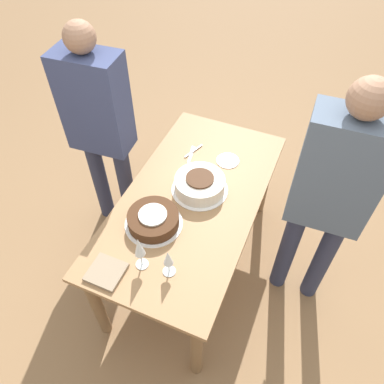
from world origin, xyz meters
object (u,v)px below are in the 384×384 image
(cake_center_white, at_px, (200,184))
(wine_glass_near, at_px, (139,248))
(person_cutting, at_px, (99,121))
(person_watching, at_px, (331,192))
(wine_glass_far, at_px, (168,259))
(cake_front_chocolate, at_px, (153,220))

(cake_center_white, height_order, wine_glass_near, wine_glass_near)
(person_cutting, bearing_deg, person_watching, -7.18)
(wine_glass_far, relative_size, person_cutting, 0.11)
(wine_glass_far, bearing_deg, person_cutting, -130.26)
(cake_center_white, distance_m, person_cutting, 0.77)
(cake_center_white, xyz_separation_m, wine_glass_near, (0.61, -0.08, 0.11))
(cake_front_chocolate, xyz_separation_m, wine_glass_near, (0.26, 0.06, 0.12))
(cake_front_chocolate, distance_m, wine_glass_far, 0.33)
(wine_glass_far, relative_size, person_watching, 0.11)
(person_watching, bearing_deg, wine_glass_near, 36.05)
(person_cutting, relative_size, person_watching, 0.97)
(cake_front_chocolate, relative_size, wine_glass_far, 1.82)
(cake_center_white, xyz_separation_m, wine_glass_far, (0.59, 0.07, 0.07))
(wine_glass_near, height_order, wine_glass_far, wine_glass_near)
(person_watching, bearing_deg, cake_center_white, -0.21)
(cake_front_chocolate, relative_size, person_cutting, 0.21)
(person_watching, bearing_deg, cake_front_chocolate, 21.01)
(cake_center_white, relative_size, wine_glass_near, 1.48)
(cake_center_white, relative_size, person_watching, 0.21)
(cake_front_chocolate, height_order, person_cutting, person_cutting)
(wine_glass_far, bearing_deg, cake_front_chocolate, -138.80)
(person_cutting, xyz_separation_m, person_watching, (0.07, 1.46, 0.04))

